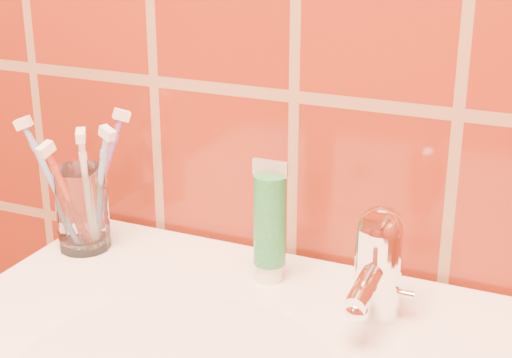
% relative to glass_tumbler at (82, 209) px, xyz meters
% --- Properties ---
extents(glass_tumbler, '(0.07, 0.07, 0.10)m').
position_rel_glass_tumbler_xyz_m(glass_tumbler, '(0.00, 0.00, 0.00)').
color(glass_tumbler, white).
rests_on(glass_tumbler, pedestal_sink).
extents(toothpaste_tube, '(0.04, 0.04, 0.14)m').
position_rel_glass_tumbler_xyz_m(toothpaste_tube, '(0.24, 0.01, 0.02)').
color(toothpaste_tube, white).
rests_on(toothpaste_tube, pedestal_sink).
extents(faucet, '(0.05, 0.11, 0.12)m').
position_rel_glass_tumbler_xyz_m(faucet, '(0.37, -0.02, 0.01)').
color(faucet, white).
rests_on(faucet, pedestal_sink).
extents(toothbrush_0, '(0.13, 0.13, 0.19)m').
position_rel_glass_tumbler_xyz_m(toothbrush_0, '(0.01, 0.03, 0.03)').
color(toothbrush_0, '#814493').
rests_on(toothbrush_0, glass_tumbler).
extents(toothbrush_1, '(0.11, 0.09, 0.17)m').
position_rel_glass_tumbler_xyz_m(toothbrush_1, '(0.03, 0.00, 0.03)').
color(toothbrush_1, '#77A6D3').
rests_on(toothbrush_1, glass_tumbler).
extents(toothbrush_2, '(0.12, 0.10, 0.17)m').
position_rel_glass_tumbler_xyz_m(toothbrush_2, '(-0.03, -0.02, 0.03)').
color(toothbrush_2, '#7393CC').
rests_on(toothbrush_2, glass_tumbler).
extents(toothbrush_3, '(0.06, 0.13, 0.17)m').
position_rel_glass_tumbler_xyz_m(toothbrush_3, '(0.00, -0.03, 0.02)').
color(toothbrush_3, '#AA3524').
rests_on(toothbrush_3, glass_tumbler).
extents(toothbrush_4, '(0.08, 0.09, 0.17)m').
position_rel_glass_tumbler_xyz_m(toothbrush_4, '(0.01, -0.01, 0.03)').
color(toothbrush_4, white).
rests_on(toothbrush_4, glass_tumbler).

